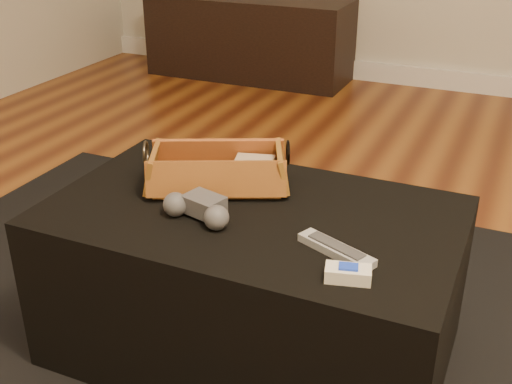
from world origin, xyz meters
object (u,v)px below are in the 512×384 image
at_px(media_cabinet, 250,38).
at_px(wicker_basket, 218,172).
at_px(silver_remote, 336,249).
at_px(cream_gadget, 348,273).
at_px(ottoman, 252,282).
at_px(tv_remote, 210,181).
at_px(game_controller, 199,208).

relative_size(media_cabinet, wicker_basket, 3.16).
height_order(silver_remote, cream_gadget, cream_gadget).
bearing_deg(ottoman, silver_remote, -24.53).
bearing_deg(tv_remote, wicker_basket, 30.87).
bearing_deg(game_controller, cream_gadget, -14.82).
relative_size(wicker_basket, cream_gadget, 4.05).
xyz_separation_m(wicker_basket, silver_remote, (0.38, -0.20, -0.03)).
height_order(media_cabinet, silver_remote, media_cabinet).
relative_size(ottoman, tv_remote, 5.20).
bearing_deg(cream_gadget, game_controller, 165.18).
bearing_deg(cream_gadget, tv_remote, 149.46).
xyz_separation_m(media_cabinet, wicker_basket, (1.01, -2.41, 0.22)).
bearing_deg(media_cabinet, wicker_basket, -67.31).
xyz_separation_m(tv_remote, wicker_basket, (0.01, 0.02, 0.02)).
distance_m(tv_remote, silver_remote, 0.43).
distance_m(media_cabinet, silver_remote, 2.96).
distance_m(tv_remote, wicker_basket, 0.03).
height_order(tv_remote, silver_remote, tv_remote).
relative_size(ottoman, wicker_basket, 2.46).
distance_m(media_cabinet, tv_remote, 2.64).
bearing_deg(tv_remote, game_controller, -102.20).
xyz_separation_m(media_cabinet, silver_remote, (1.39, -2.61, 0.19)).
bearing_deg(wicker_basket, tv_remote, -118.42).
relative_size(tv_remote, wicker_basket, 0.47).
bearing_deg(ottoman, media_cabinet, 114.62).
relative_size(media_cabinet, tv_remote, 6.68).
bearing_deg(tv_remote, silver_remote, -54.71).
xyz_separation_m(media_cabinet, game_controller, (1.05, -2.59, 0.21)).
height_order(ottoman, wicker_basket, wicker_basket).
distance_m(ottoman, cream_gadget, 0.43).
bearing_deg(cream_gadget, silver_remote, 120.65).
xyz_separation_m(tv_remote, silver_remote, (0.40, -0.18, -0.01)).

